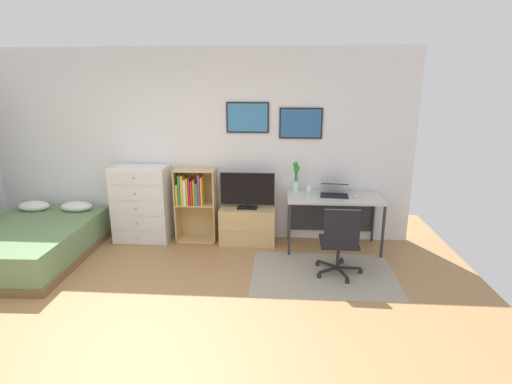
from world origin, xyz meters
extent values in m
plane|color=#A87A4C|center=(0.00, 0.00, 0.00)|extent=(7.20, 7.20, 0.00)
cube|color=white|center=(0.00, 2.43, 1.35)|extent=(6.12, 0.06, 2.70)
cube|color=black|center=(0.75, 2.38, 1.76)|extent=(0.59, 0.02, 0.42)
cube|color=teal|center=(0.75, 2.37, 1.76)|extent=(0.55, 0.01, 0.38)
cube|color=black|center=(1.48, 2.38, 1.69)|extent=(0.59, 0.02, 0.42)
cube|color=#285B93|center=(1.48, 2.37, 1.69)|extent=(0.55, 0.01, 0.38)
cube|color=#9E937F|center=(1.75, 1.24, 0.00)|extent=(1.70, 1.20, 0.01)
cube|color=brown|center=(-2.00, 1.39, 0.05)|extent=(1.49, 1.97, 0.10)
cube|color=#6B8C5B|center=(-2.00, 1.39, 0.27)|extent=(1.44, 1.93, 0.35)
ellipsoid|color=white|center=(-2.34, 2.09, 0.51)|extent=(0.45, 0.29, 0.14)
ellipsoid|color=white|center=(-1.71, 2.11, 0.51)|extent=(0.45, 0.29, 0.14)
cube|color=white|center=(-0.77, 2.16, 0.55)|extent=(0.78, 0.42, 1.10)
cube|color=silver|center=(-0.77, 1.94, 0.11)|extent=(0.74, 0.01, 0.20)
sphere|color=#A59E8C|center=(-0.77, 1.93, 0.11)|extent=(0.03, 0.03, 0.03)
cube|color=silver|center=(-0.77, 1.94, 0.33)|extent=(0.74, 0.01, 0.20)
sphere|color=#A59E8C|center=(-0.77, 1.93, 0.33)|extent=(0.03, 0.03, 0.03)
cube|color=silver|center=(-0.77, 1.94, 0.55)|extent=(0.74, 0.01, 0.20)
sphere|color=#A59E8C|center=(-0.77, 1.93, 0.55)|extent=(0.03, 0.03, 0.03)
cube|color=silver|center=(-0.77, 1.94, 0.76)|extent=(0.74, 0.01, 0.20)
sphere|color=#A59E8C|center=(-0.77, 1.93, 0.76)|extent=(0.03, 0.03, 0.03)
cube|color=silver|center=(-0.77, 1.94, 0.98)|extent=(0.74, 0.01, 0.20)
sphere|color=#A59E8C|center=(-0.77, 1.93, 0.98)|extent=(0.03, 0.03, 0.03)
cube|color=tan|center=(-0.27, 2.22, 0.53)|extent=(0.02, 0.30, 1.05)
cube|color=tan|center=(0.29, 2.22, 0.53)|extent=(0.02, 0.30, 1.05)
cube|color=tan|center=(0.01, 2.22, 0.01)|extent=(0.57, 0.30, 0.02)
cube|color=tan|center=(0.01, 2.22, 0.55)|extent=(0.54, 0.30, 0.02)
cube|color=tan|center=(0.01, 2.22, 1.04)|extent=(0.54, 0.30, 0.02)
cube|color=tan|center=(0.01, 2.37, 0.53)|extent=(0.57, 0.01, 1.05)
cube|color=gold|center=(-0.23, 2.17, 0.70)|extent=(0.03, 0.17, 0.29)
cube|color=#2D8C4C|center=(-0.20, 2.17, 0.77)|extent=(0.03, 0.19, 0.43)
cube|color=gold|center=(-0.16, 2.17, 0.77)|extent=(0.03, 0.18, 0.42)
cube|color=white|center=(-0.12, 2.17, 0.74)|extent=(0.04, 0.18, 0.36)
cube|color=gold|center=(-0.08, 2.18, 0.75)|extent=(0.02, 0.19, 0.39)
cube|color=red|center=(-0.05, 2.16, 0.74)|extent=(0.02, 0.17, 0.37)
cube|color=red|center=(-0.02, 2.17, 0.73)|extent=(0.03, 0.18, 0.34)
cube|color=orange|center=(0.01, 2.17, 0.74)|extent=(0.03, 0.19, 0.36)
cube|color=#2D8C4C|center=(0.05, 2.18, 0.71)|extent=(0.04, 0.20, 0.32)
cube|color=#8C388C|center=(0.08, 2.18, 0.78)|extent=(0.03, 0.19, 0.44)
cube|color=gold|center=(0.12, 2.17, 0.76)|extent=(0.02, 0.18, 0.40)
cube|color=tan|center=(0.76, 2.17, 0.26)|extent=(0.78, 0.40, 0.52)
cube|color=tan|center=(0.76, 1.97, 0.26)|extent=(0.78, 0.01, 0.02)
cube|color=black|center=(0.76, 2.15, 0.53)|extent=(0.28, 0.16, 0.02)
cube|color=black|center=(0.76, 2.15, 0.57)|extent=(0.06, 0.04, 0.05)
cube|color=black|center=(0.76, 2.15, 0.80)|extent=(0.75, 0.02, 0.45)
cube|color=black|center=(0.76, 2.14, 0.80)|extent=(0.72, 0.01, 0.42)
cube|color=silver|center=(1.95, 2.05, 0.72)|extent=(1.27, 0.63, 0.03)
cube|color=#2D2D30|center=(1.34, 1.77, 0.35)|extent=(0.03, 0.03, 0.71)
cube|color=#2D2D30|center=(2.55, 1.77, 0.35)|extent=(0.03, 0.03, 0.71)
cube|color=#2D2D30|center=(1.34, 2.34, 0.35)|extent=(0.03, 0.03, 0.71)
cube|color=#2D2D30|center=(2.55, 2.34, 0.35)|extent=(0.03, 0.03, 0.71)
cube|color=#2D2D30|center=(1.95, 2.36, 0.39)|extent=(1.21, 0.02, 0.50)
cylinder|color=#232326|center=(2.20, 1.29, 0.03)|extent=(0.05, 0.05, 0.05)
cube|color=#232326|center=(2.06, 1.29, 0.07)|extent=(0.28, 0.04, 0.02)
cylinder|color=#232326|center=(2.01, 1.56, 0.03)|extent=(0.05, 0.05, 0.05)
cube|color=#232326|center=(1.97, 1.43, 0.07)|extent=(0.12, 0.27, 0.02)
cylinder|color=#232326|center=(1.70, 1.46, 0.03)|extent=(0.05, 0.05, 0.05)
cube|color=#232326|center=(1.81, 1.38, 0.07)|extent=(0.24, 0.19, 0.02)
cylinder|color=#232326|center=(1.69, 1.14, 0.03)|extent=(0.05, 0.05, 0.05)
cube|color=#232326|center=(1.81, 1.21, 0.07)|extent=(0.25, 0.18, 0.02)
cylinder|color=#232326|center=(2.00, 1.03, 0.03)|extent=(0.05, 0.05, 0.05)
cube|color=#232326|center=(1.96, 1.16, 0.07)|extent=(0.11, 0.28, 0.02)
cylinder|color=#232326|center=(1.92, 1.29, 0.23)|extent=(0.04, 0.04, 0.30)
cube|color=black|center=(1.92, 1.29, 0.40)|extent=(0.45, 0.45, 0.03)
cube|color=black|center=(1.92, 1.09, 0.64)|extent=(0.40, 0.04, 0.45)
cube|color=black|center=(1.95, 2.08, 0.75)|extent=(0.39, 0.29, 0.01)
cube|color=black|center=(1.95, 2.08, 0.75)|extent=(0.37, 0.26, 0.00)
cube|color=black|center=(1.96, 2.24, 0.87)|extent=(0.39, 0.27, 0.07)
cube|color=#234C5B|center=(1.96, 2.23, 0.87)|extent=(0.37, 0.25, 0.06)
ellipsoid|color=silver|center=(2.22, 2.04, 0.76)|extent=(0.06, 0.10, 0.03)
cylinder|color=silver|center=(1.43, 2.25, 0.82)|extent=(0.09, 0.09, 0.16)
cylinder|color=#3D8438|center=(1.45, 2.25, 0.94)|extent=(0.01, 0.01, 0.30)
sphere|color=#308B2C|center=(1.45, 2.25, 1.09)|extent=(0.07, 0.07, 0.07)
cylinder|color=#3D8438|center=(1.43, 2.25, 0.93)|extent=(0.01, 0.01, 0.29)
sphere|color=#308B2C|center=(1.43, 2.25, 1.08)|extent=(0.07, 0.07, 0.07)
cylinder|color=#3D8438|center=(1.42, 2.25, 0.96)|extent=(0.01, 0.01, 0.35)
sphere|color=#308B2C|center=(1.42, 2.25, 1.14)|extent=(0.07, 0.07, 0.07)
cylinder|color=#3D8438|center=(1.43, 2.23, 0.93)|extent=(0.01, 0.01, 0.28)
sphere|color=#308B2C|center=(1.43, 2.23, 1.07)|extent=(0.07, 0.07, 0.07)
cylinder|color=silver|center=(1.59, 1.98, 0.74)|extent=(0.06, 0.06, 0.01)
cylinder|color=silver|center=(1.59, 1.98, 0.80)|extent=(0.01, 0.01, 0.10)
cone|color=silver|center=(1.59, 1.98, 0.88)|extent=(0.07, 0.07, 0.07)
camera|label=1|loc=(1.25, -3.10, 2.18)|focal=27.55mm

